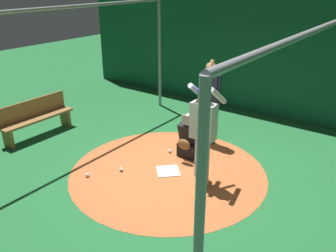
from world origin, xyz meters
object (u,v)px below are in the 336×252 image
catcher (189,140)px  baseball_0 (121,169)px  batter (203,125)px  baseball_2 (87,175)px  home_plate (168,171)px  bench (36,117)px  baseball_1 (170,151)px  umpire (210,99)px

catcher → baseball_0: size_ratio=12.89×
batter → baseball_2: batter is taller
home_plate → batter: (-0.09, 0.68, 1.10)m
bench → baseball_2: (0.63, 2.40, -0.40)m
bench → baseball_0: 2.80m
home_plate → bench: 3.55m
home_plate → bench: bench is taller
bench → baseball_1: bearing=109.4°
home_plate → batter: size_ratio=0.20×
batter → baseball_0: batter is taller
bench → baseball_2: bench is taller
batter → catcher: bearing=-133.6°
home_plate → baseball_2: (1.05, -1.10, 0.03)m
catcher → baseball_1: bearing=-74.3°
bench → baseball_0: size_ratio=24.11×
batter → baseball_0: bearing=-66.4°
umpire → bench: bearing=-59.5°
baseball_0 → baseball_2: bearing=-34.9°
catcher → umpire: 1.06m
catcher → baseball_1: catcher is taller
home_plate → batter: batter is taller
baseball_1 → umpire: bearing=158.5°
home_plate → catcher: 0.85m
home_plate → umpire: bearing=-177.9°
home_plate → baseball_0: bearing=-54.2°
bench → baseball_0: bearing=87.9°
batter → umpire: 1.68m
bench → baseball_2: 2.51m
batter → baseball_2: size_ratio=29.07×
home_plate → baseball_1: 0.78m
home_plate → baseball_2: size_ratio=5.68×
baseball_2 → batter: bearing=122.7°
batter → catcher: size_ratio=2.26×
bench → baseball_1: (-1.08, 3.06, -0.40)m
catcher → bench: catcher is taller
baseball_0 → baseball_2: size_ratio=1.00×
home_plate → batter: bearing=97.7°
bench → batter: bearing=97.1°
umpire → baseball_1: umpire is taller
catcher → bench: bearing=-71.0°
catcher → baseball_0: 1.51m
baseball_2 → baseball_0: bearing=145.1°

